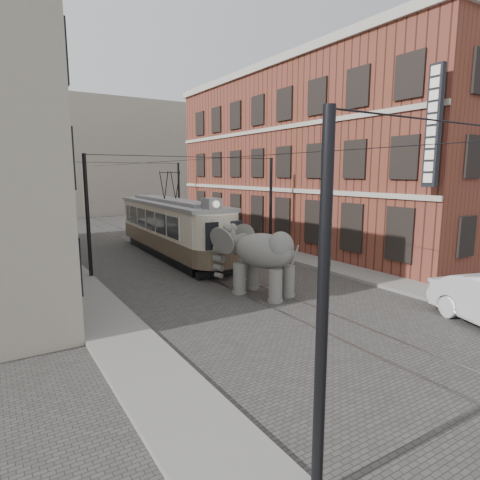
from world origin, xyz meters
TOP-DOWN VIEW (x-y plane):
  - ground at (0.00, 0.00)m, footprint 120.00×120.00m
  - tram_rails at (0.00, 0.00)m, footprint 1.54×80.00m
  - sidewalk_right at (6.00, 0.00)m, footprint 2.00×60.00m
  - sidewalk_left at (-6.50, 0.00)m, footprint 2.00×60.00m
  - brick_building at (11.00, 9.00)m, footprint 8.00×26.00m
  - distant_block at (0.00, 40.00)m, footprint 28.00×10.00m
  - catenary at (-0.20, 5.00)m, footprint 11.00×30.20m
  - tram at (-0.08, 9.19)m, footprint 3.17×13.13m
  - elephant at (-0.02, -0.65)m, footprint 4.02×5.35m

SIDE VIEW (x-z plane):
  - ground at x=0.00m, z-range 0.00..0.00m
  - tram_rails at x=0.00m, z-range 0.00..0.02m
  - sidewalk_right at x=6.00m, z-range 0.00..0.15m
  - sidewalk_left at x=-6.50m, z-range 0.00..0.15m
  - elephant at x=-0.02m, z-range 0.00..2.91m
  - tram at x=-0.08m, z-range 0.00..5.17m
  - catenary at x=-0.20m, z-range 0.00..6.00m
  - brick_building at x=11.00m, z-range 0.00..12.00m
  - distant_block at x=0.00m, z-range 0.00..14.00m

